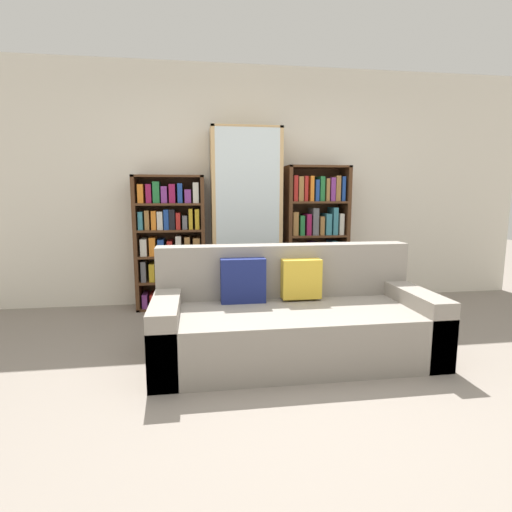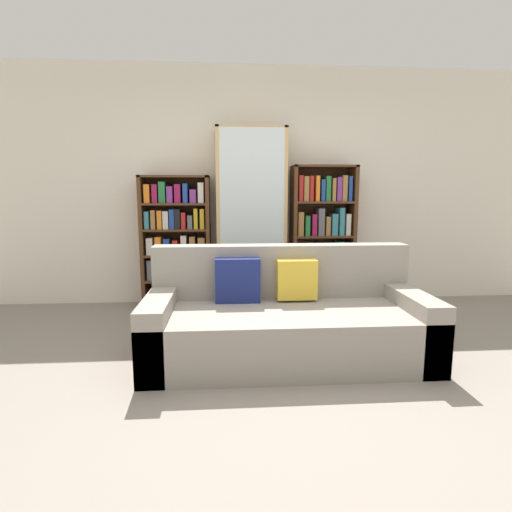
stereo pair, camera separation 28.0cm
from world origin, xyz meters
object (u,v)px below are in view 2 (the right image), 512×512
at_px(display_cabinet, 251,218).
at_px(bookshelf_right, 322,239).
at_px(bookshelf_left, 177,243).
at_px(wine_bottle, 315,297).
at_px(couch, 285,320).

distance_m(display_cabinet, bookshelf_right, 0.86).
relative_size(bookshelf_left, bookshelf_right, 0.93).
height_order(display_cabinet, wine_bottle, display_cabinet).
xyz_separation_m(bookshelf_left, wine_bottle, (1.52, -0.36, -0.56)).
bearing_deg(bookshelf_right, bookshelf_left, -180.00).
relative_size(display_cabinet, wine_bottle, 4.96).
height_order(display_cabinet, bookshelf_right, display_cabinet).
bearing_deg(display_cabinet, bookshelf_right, 1.14).
relative_size(couch, bookshelf_right, 1.35).
distance_m(couch, wine_bottle, 1.25).
height_order(couch, bookshelf_right, bookshelf_right).
height_order(bookshelf_left, bookshelf_right, bookshelf_right).
bearing_deg(bookshelf_right, display_cabinet, -178.86).
bearing_deg(display_cabinet, couch, -83.00).
xyz_separation_m(couch, display_cabinet, (-0.18, 1.49, 0.71)).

